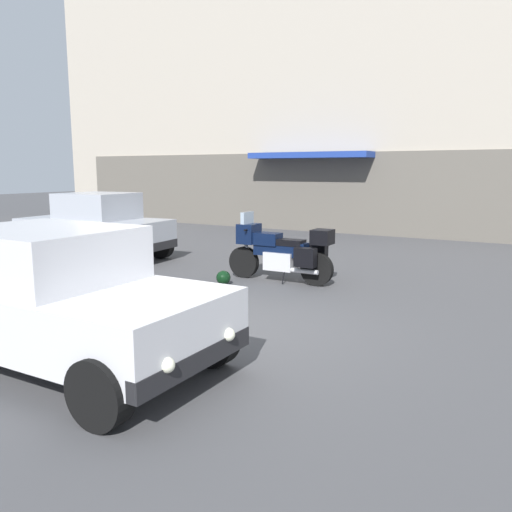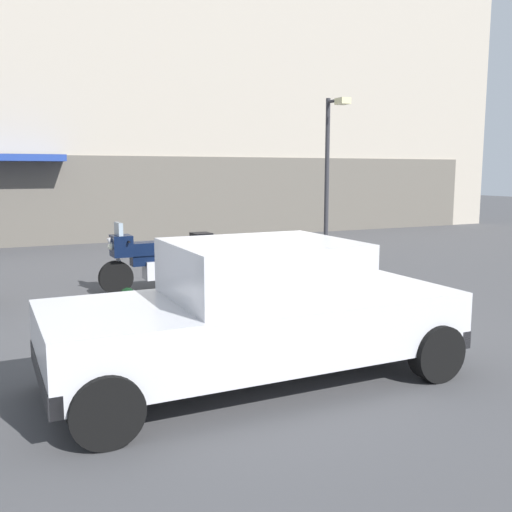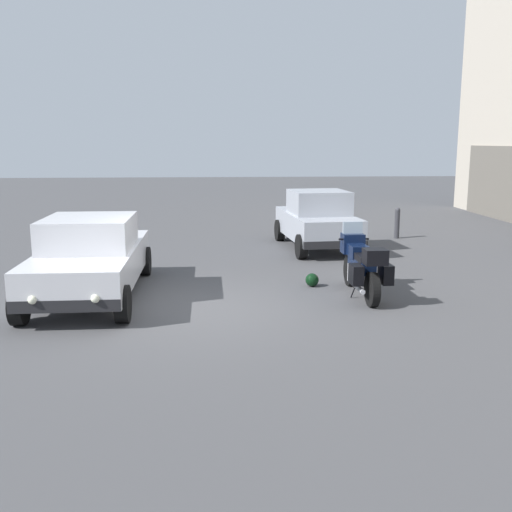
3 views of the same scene
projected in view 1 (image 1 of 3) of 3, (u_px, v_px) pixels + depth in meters
The scene contains 7 objects.
ground_plane at pixel (218, 329), 7.27m from camera, with size 80.00×80.00×0.00m, color #424244.
building_facade_rear at pixel (435, 44), 16.97m from camera, with size 32.34×3.40×12.63m.
motorcycle at pixel (281, 251), 10.25m from camera, with size 2.26×0.77×1.36m.
helmet at pixel (223, 278), 10.04m from camera, with size 0.28×0.28×0.28m, color black.
car_hatchback_near at pixel (95, 227), 12.87m from camera, with size 3.97×2.07×1.64m.
car_sedan_far at pixel (41, 295), 5.94m from camera, with size 4.59×1.94×1.56m.
bollard_curbside at pixel (129, 225), 16.09m from camera, with size 0.16×0.16×0.96m.
Camera 1 is at (4.01, -5.77, 2.20)m, focal length 36.45 mm.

